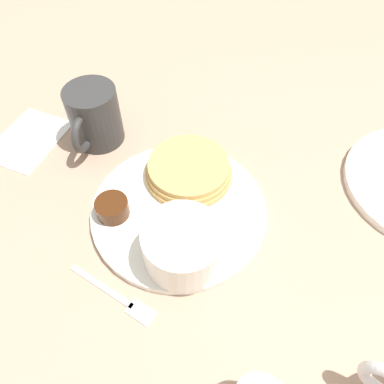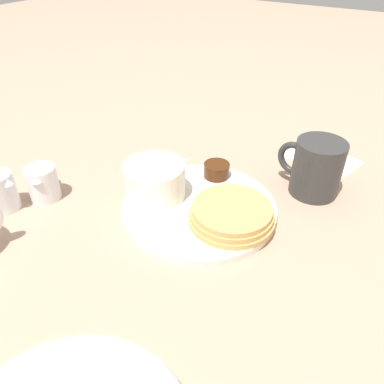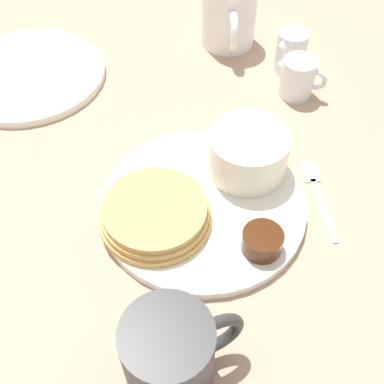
{
  "view_description": "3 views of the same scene",
  "coord_description": "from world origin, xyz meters",
  "px_view_note": "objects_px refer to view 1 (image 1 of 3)",
  "views": [
    {
      "loc": [
        -0.3,
        -0.05,
        0.45
      ],
      "look_at": [
        0.01,
        -0.02,
        0.04
      ],
      "focal_mm": 35.0,
      "sensor_mm": 36.0,
      "label": 1
    },
    {
      "loc": [
        0.24,
        -0.41,
        0.38
      ],
      "look_at": [
        -0.02,
        0.01,
        0.03
      ],
      "focal_mm": 35.0,
      "sensor_mm": 36.0,
      "label": 2
    },
    {
      "loc": [
        0.21,
        0.3,
        0.47
      ],
      "look_at": [
        0.02,
        -0.0,
        0.04
      ],
      "focal_mm": 45.0,
      "sensor_mm": 36.0,
      "label": 3
    }
  ],
  "objects_px": {
    "plate": "(179,210)",
    "coffee_mug": "(94,117)",
    "bowl": "(183,245)",
    "fork": "(121,299)"
  },
  "relations": [
    {
      "from": "coffee_mug",
      "to": "fork",
      "type": "bearing_deg",
      "value": -160.76
    },
    {
      "from": "plate",
      "to": "fork",
      "type": "relative_size",
      "value": 2.06
    },
    {
      "from": "plate",
      "to": "bowl",
      "type": "relative_size",
      "value": 2.49
    },
    {
      "from": "bowl",
      "to": "plate",
      "type": "bearing_deg",
      "value": 10.96
    },
    {
      "from": "bowl",
      "to": "coffee_mug",
      "type": "height_order",
      "value": "coffee_mug"
    },
    {
      "from": "plate",
      "to": "coffee_mug",
      "type": "distance_m",
      "value": 0.21
    },
    {
      "from": "plate",
      "to": "fork",
      "type": "xyz_separation_m",
      "value": [
        -0.14,
        0.06,
        -0.0
      ]
    },
    {
      "from": "plate",
      "to": "bowl",
      "type": "xyz_separation_m",
      "value": [
        -0.08,
        -0.01,
        0.04
      ]
    },
    {
      "from": "bowl",
      "to": "coffee_mug",
      "type": "distance_m",
      "value": 0.27
    },
    {
      "from": "bowl",
      "to": "fork",
      "type": "height_order",
      "value": "bowl"
    }
  ]
}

